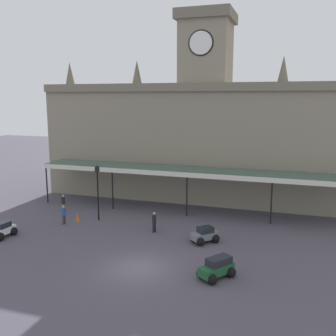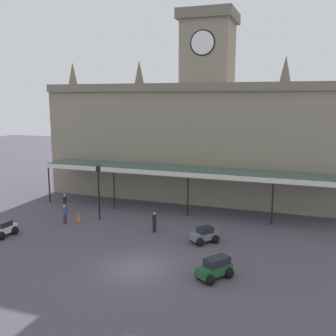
# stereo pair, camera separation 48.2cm
# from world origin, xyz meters

# --- Properties ---
(ground_plane) EXTENTS (140.00, 140.00, 0.00)m
(ground_plane) POSITION_xyz_m (0.00, 0.00, 0.00)
(ground_plane) COLOR #4B4753
(station_building) EXTENTS (34.02, 7.09, 19.17)m
(station_building) POSITION_xyz_m (0.00, 18.64, 6.65)
(station_building) COLOR gray
(station_building) RESTS_ON ground
(entrance_canopy) EXTENTS (29.96, 3.26, 4.15)m
(entrance_canopy) POSITION_xyz_m (0.00, 12.88, 4.01)
(entrance_canopy) COLOR #38564C
(entrance_canopy) RESTS_ON ground
(car_grey_sedan) EXTENTS (2.21, 2.22, 1.19)m
(car_grey_sedan) POSITION_xyz_m (3.02, 5.70, 0.50)
(car_grey_sedan) COLOR slate
(car_grey_sedan) RESTS_ON ground
(car_green_estate) EXTENTS (2.27, 2.43, 1.27)m
(car_green_estate) POSITION_xyz_m (4.97, 0.26, 0.56)
(car_green_estate) COLOR #1E512D
(car_green_estate) RESTS_ON ground
(car_white_sedan) EXTENTS (1.64, 2.12, 1.19)m
(car_white_sedan) POSITION_xyz_m (-12.20, 1.93, 0.50)
(car_white_sedan) COLOR silver
(car_white_sedan) RESTS_ON ground
(pedestrian_beside_cars) EXTENTS (0.34, 0.39, 1.67)m
(pedestrian_beside_cars) POSITION_xyz_m (-1.36, 6.61, 0.91)
(pedestrian_beside_cars) COLOR black
(pedestrian_beside_cars) RESTS_ON ground
(pedestrian_near_entrance) EXTENTS (0.34, 0.35, 1.67)m
(pedestrian_near_entrance) POSITION_xyz_m (-11.46, 9.21, 0.91)
(pedestrian_near_entrance) COLOR brown
(pedestrian_near_entrance) RESTS_ON ground
(pedestrian_crossing_forecourt) EXTENTS (0.34, 0.39, 1.67)m
(pedestrian_crossing_forecourt) POSITION_xyz_m (-9.39, 6.08, 0.91)
(pedestrian_crossing_forecourt) COLOR #3F384C
(pedestrian_crossing_forecourt) RESTS_ON ground
(victorian_lamppost) EXTENTS (0.30, 0.30, 4.95)m
(victorian_lamppost) POSITION_xyz_m (-7.10, 8.00, 3.07)
(victorian_lamppost) COLOR black
(victorian_lamppost) RESTS_ON ground
(traffic_cone) EXTENTS (0.40, 0.40, 0.73)m
(traffic_cone) POSITION_xyz_m (-8.71, 7.17, 0.36)
(traffic_cone) COLOR orange
(traffic_cone) RESTS_ON ground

